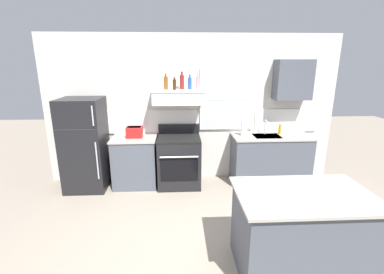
{
  "coord_description": "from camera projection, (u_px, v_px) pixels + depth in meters",
  "views": [
    {
      "loc": [
        -0.26,
        -2.77,
        2.21
      ],
      "look_at": [
        -0.05,
        1.2,
        1.1
      ],
      "focal_mm": 25.27,
      "sensor_mm": 36.0,
      "label": 1
    }
  ],
  "objects": [
    {
      "name": "bottle_blue_liqueur",
      "position": [
        190.0,
        83.0,
        4.7
      ],
      "size": [
        0.07,
        0.07,
        0.25
      ],
      "color": "#1E478C",
      "rests_on": "range_hood_shelf"
    },
    {
      "name": "sink_faucet",
      "position": [
        266.0,
        125.0,
        4.97
      ],
      "size": [
        0.03,
        0.17,
        0.28
      ],
      "color": "silver",
      "rests_on": "counter_right_with_sink"
    },
    {
      "name": "bottle_clear_tall",
      "position": [
        158.0,
        82.0,
        4.57
      ],
      "size": [
        0.06,
        0.06,
        0.34
      ],
      "color": "silver",
      "rests_on": "range_hood_shelf"
    },
    {
      "name": "toaster",
      "position": [
        135.0,
        132.0,
        4.8
      ],
      "size": [
        0.3,
        0.2,
        0.19
      ],
      "color": "red",
      "rests_on": "counter_left_of_stove"
    },
    {
      "name": "paper_towel_roll",
      "position": [
        244.0,
        129.0,
        4.87
      ],
      "size": [
        0.11,
        0.11,
        0.27
      ],
      "primitive_type": "cylinder",
      "color": "white",
      "rests_on": "counter_right_with_sink"
    },
    {
      "name": "kitchen_island",
      "position": [
        300.0,
        231.0,
        2.89
      ],
      "size": [
        1.4,
        0.9,
        0.91
      ],
      "color": "#474C56",
      "rests_on": "ground_plane"
    },
    {
      "name": "refrigerator",
      "position": [
        85.0,
        145.0,
        4.73
      ],
      "size": [
        0.7,
        0.72,
        1.62
      ],
      "color": "black",
      "rests_on": "ground_plane"
    },
    {
      "name": "ground_plane",
      "position": [
        201.0,
        251.0,
        3.27
      ],
      "size": [
        16.0,
        16.0,
        0.0
      ],
      "primitive_type": "plane",
      "color": "gray"
    },
    {
      "name": "counter_right_with_sink",
      "position": [
        270.0,
        159.0,
        5.05
      ],
      "size": [
        1.43,
        0.63,
        0.91
      ],
      "color": "#474C56",
      "rests_on": "ground_plane"
    },
    {
      "name": "bottle_amber_wine",
      "position": [
        166.0,
        83.0,
        4.64
      ],
      "size": [
        0.07,
        0.07,
        0.27
      ],
      "color": "brown",
      "rests_on": "range_hood_shelf"
    },
    {
      "name": "range_hood_shelf",
      "position": [
        178.0,
        97.0,
        4.71
      ],
      "size": [
        0.96,
        0.52,
        0.24
      ],
      "color": "white"
    },
    {
      "name": "counter_left_of_stove",
      "position": [
        135.0,
        161.0,
        4.93
      ],
      "size": [
        0.79,
        0.63,
        0.91
      ],
      "color": "#474C56",
      "rests_on": "ground_plane"
    },
    {
      "name": "upper_cabinet_right",
      "position": [
        293.0,
        80.0,
        4.81
      ],
      "size": [
        0.64,
        0.32,
        0.7
      ],
      "color": "#474C56"
    },
    {
      "name": "bottle_rose_pink",
      "position": [
        198.0,
        83.0,
        4.64
      ],
      "size": [
        0.07,
        0.07,
        0.27
      ],
      "color": "#C67F84",
      "rests_on": "range_hood_shelf"
    },
    {
      "name": "bottle_red_label_wine",
      "position": [
        182.0,
        82.0,
        4.7
      ],
      "size": [
        0.07,
        0.07,
        0.3
      ],
      "color": "maroon",
      "rests_on": "range_hood_shelf"
    },
    {
      "name": "stove_range",
      "position": [
        179.0,
        161.0,
        4.93
      ],
      "size": [
        0.76,
        0.69,
        1.09
      ],
      "color": "black",
      "rests_on": "ground_plane"
    },
    {
      "name": "back_wall",
      "position": [
        193.0,
        109.0,
        5.05
      ],
      "size": [
        5.4,
        0.11,
        2.7
      ],
      "color": "beige",
      "rests_on": "ground_plane"
    },
    {
      "name": "dish_soap_bottle",
      "position": [
        280.0,
        129.0,
        5.01
      ],
      "size": [
        0.06,
        0.06,
        0.18
      ],
      "primitive_type": "cylinder",
      "color": "orange",
      "rests_on": "counter_right_with_sink"
    },
    {
      "name": "bottle_brown_stout",
      "position": [
        174.0,
        84.0,
        4.6
      ],
      "size": [
        0.06,
        0.06,
        0.22
      ],
      "color": "#381E0F",
      "rests_on": "range_hood_shelf"
    }
  ]
}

